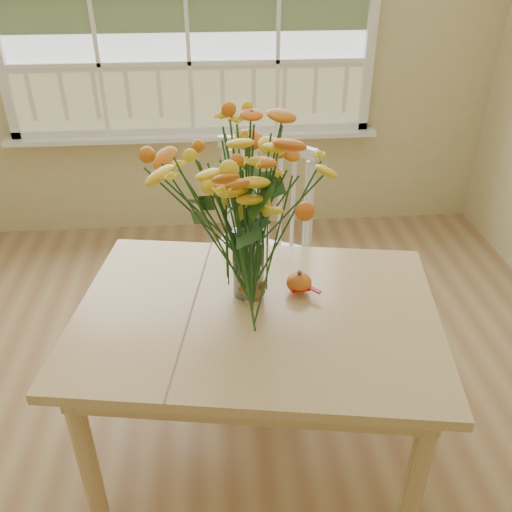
{
  "coord_description": "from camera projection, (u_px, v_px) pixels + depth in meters",
  "views": [
    {
      "loc": [
        0.12,
        -1.28,
        1.9
      ],
      "look_at": [
        0.25,
        0.29,
        0.92
      ],
      "focal_mm": 38.0,
      "sensor_mm": 36.0,
      "label": 1
    }
  ],
  "objects": [
    {
      "name": "floor",
      "position": [
        197.0,
        503.0,
        2.08
      ],
      "size": [
        4.0,
        4.5,
        0.01
      ],
      "primitive_type": "cube",
      "color": "#976E49",
      "rests_on": "ground"
    },
    {
      "name": "wall_back",
      "position": [
        187.0,
        27.0,
        3.27
      ],
      "size": [
        4.0,
        0.02,
        2.7
      ],
      "primitive_type": "cube",
      "color": "#C5B97E",
      "rests_on": "floor"
    },
    {
      "name": "dining_table",
      "position": [
        256.0,
        330.0,
        2.01
      ],
      "size": [
        1.44,
        1.13,
        0.7
      ],
      "rotation": [
        0.0,
        0.0,
        -0.16
      ],
      "color": "tan",
      "rests_on": "floor"
    },
    {
      "name": "windsor_chair",
      "position": [
        259.0,
        242.0,
        2.62
      ],
      "size": [
        0.63,
        0.62,
        1.03
      ],
      "rotation": [
        0.0,
        0.0,
        -0.47
      ],
      "color": "white",
      "rests_on": "floor"
    },
    {
      "name": "flower_vase",
      "position": [
        248.0,
        199.0,
        1.85
      ],
      "size": [
        0.55,
        0.55,
        0.65
      ],
      "color": "white",
      "rests_on": "dining_table"
    },
    {
      "name": "pumpkin",
      "position": [
        299.0,
        283.0,
        2.04
      ],
      "size": [
        0.1,
        0.1,
        0.08
      ],
      "primitive_type": "ellipsoid",
      "color": "orange",
      "rests_on": "dining_table"
    },
    {
      "name": "turkey_figurine",
      "position": [
        254.0,
        291.0,
        1.99
      ],
      "size": [
        0.1,
        0.08,
        0.11
      ],
      "rotation": [
        0.0,
        0.0,
        0.19
      ],
      "color": "#CCB78C",
      "rests_on": "dining_table"
    },
    {
      "name": "dark_gourd",
      "position": [
        299.0,
        283.0,
        2.04
      ],
      "size": [
        0.13,
        0.11,
        0.07
      ],
      "color": "#38160F",
      "rests_on": "dining_table"
    }
  ]
}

